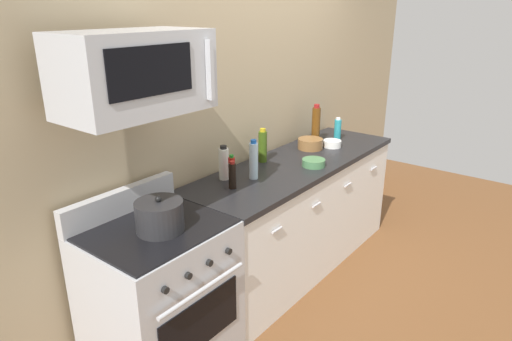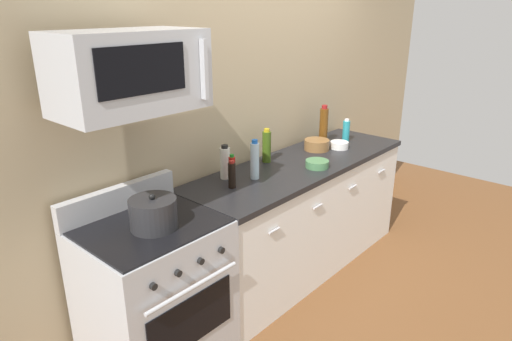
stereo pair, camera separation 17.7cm
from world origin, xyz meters
TOP-DOWN VIEW (x-y plane):
  - ground_plane at (0.00, 0.00)m, footprint 6.24×6.24m
  - back_wall at (0.00, 0.41)m, footprint 5.20×0.10m
  - counter_unit at (0.00, -0.00)m, footprint 2.11×0.66m
  - range_oven at (-1.43, 0.00)m, footprint 0.76×0.69m
  - microwave at (-1.43, 0.05)m, footprint 0.74×0.44m
  - bottle_wine_amber at (0.52, 0.16)m, footprint 0.07×0.07m
  - bottle_hot_sauce_red at (-0.68, 0.09)m, footprint 0.05×0.05m
  - bottle_dish_soap at (0.72, 0.05)m, footprint 0.06×0.06m
  - bottle_water_clear at (-0.51, 0.04)m, footprint 0.06×0.06m
  - bottle_soy_sauce_dark at (-0.74, 0.04)m, footprint 0.05×0.05m
  - bottle_olive_oil at (-0.18, 0.21)m, footprint 0.07×0.07m
  - bottle_vinegar_white at (-0.64, 0.20)m, footprint 0.07×0.07m
  - bowl_white_ceramic at (0.49, -0.03)m, footprint 0.15×0.15m
  - bowl_wooden_salad at (0.33, 0.09)m, footprint 0.21×0.21m
  - bowl_green_glaze at (-0.03, -0.16)m, footprint 0.17×0.17m
  - stockpot at (-1.43, -0.05)m, footprint 0.26×0.26m

SIDE VIEW (x-z plane):
  - ground_plane at x=0.00m, z-range 0.00..0.00m
  - counter_unit at x=0.00m, z-range 0.00..0.92m
  - range_oven at x=-1.43m, z-range -0.07..1.00m
  - bowl_green_glaze at x=-0.03m, z-range 0.92..0.98m
  - bowl_white_ceramic at x=0.49m, z-range 0.92..0.98m
  - bowl_wooden_salad at x=0.33m, z-range 0.92..1.01m
  - stockpot at x=-1.43m, z-range 0.91..1.11m
  - bottle_soy_sauce_dark at x=-0.74m, z-range 0.92..1.10m
  - bottle_dish_soap at x=0.72m, z-range 0.91..1.12m
  - bottle_hot_sauce_red at x=-0.68m, z-range 0.91..1.12m
  - bottle_vinegar_white at x=-0.64m, z-range 0.91..1.16m
  - bottle_olive_oil at x=-0.18m, z-range 0.91..1.18m
  - bottle_water_clear at x=-0.51m, z-range 0.91..1.19m
  - bottle_wine_amber at x=0.52m, z-range 0.91..1.25m
  - back_wall at x=0.00m, z-range 0.00..2.70m
  - microwave at x=-1.43m, z-range 1.55..1.95m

